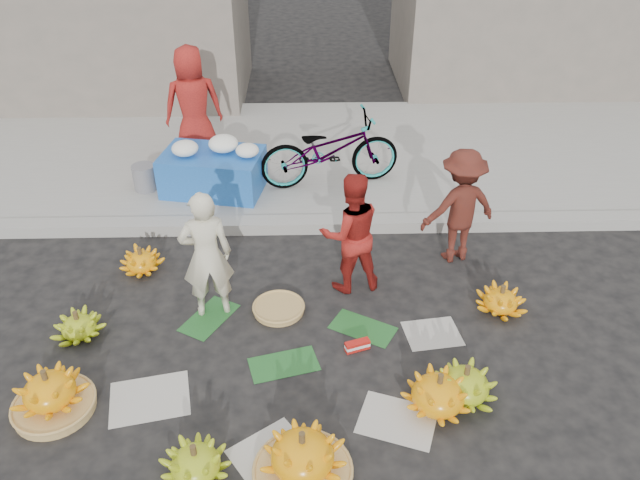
{
  "coord_description": "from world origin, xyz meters",
  "views": [
    {
      "loc": [
        0.14,
        -4.53,
        4.3
      ],
      "look_at": [
        0.27,
        0.9,
        0.7
      ],
      "focal_mm": 35.0,
      "sensor_mm": 36.0,
      "label": 1
    }
  ],
  "objects_px": {
    "flower_table": "(214,169)",
    "bicycle": "(330,150)",
    "vendor_cream": "(206,255)",
    "banana_bunch_0": "(50,393)",
    "banana_bunch_4": "(465,383)"
  },
  "relations": [
    {
      "from": "banana_bunch_0",
      "to": "bicycle",
      "type": "xyz_separation_m",
      "value": [
        2.57,
        3.93,
        0.42
      ]
    },
    {
      "from": "banana_bunch_4",
      "to": "bicycle",
      "type": "bearing_deg",
      "value": 105.36
    },
    {
      "from": "flower_table",
      "to": "bicycle",
      "type": "height_order",
      "value": "bicycle"
    },
    {
      "from": "vendor_cream",
      "to": "flower_table",
      "type": "distance_m",
      "value": 2.48
    },
    {
      "from": "banana_bunch_4",
      "to": "flower_table",
      "type": "height_order",
      "value": "flower_table"
    },
    {
      "from": "banana_bunch_0",
      "to": "vendor_cream",
      "type": "distance_m",
      "value": 1.88
    },
    {
      "from": "vendor_cream",
      "to": "flower_table",
      "type": "xyz_separation_m",
      "value": [
        -0.24,
        2.45,
        -0.28
      ]
    },
    {
      "from": "banana_bunch_0",
      "to": "flower_table",
      "type": "xyz_separation_m",
      "value": [
        0.99,
        3.78,
        0.23
      ]
    },
    {
      "from": "bicycle",
      "to": "flower_table",
      "type": "bearing_deg",
      "value": 85.12
    },
    {
      "from": "banana_bunch_4",
      "to": "vendor_cream",
      "type": "height_order",
      "value": "vendor_cream"
    },
    {
      "from": "banana_bunch_0",
      "to": "bicycle",
      "type": "bearing_deg",
      "value": 56.82
    },
    {
      "from": "banana_bunch_0",
      "to": "banana_bunch_4",
      "type": "relative_size",
      "value": 1.19
    },
    {
      "from": "vendor_cream",
      "to": "banana_bunch_4",
      "type": "bearing_deg",
      "value": 140.06
    },
    {
      "from": "flower_table",
      "to": "bicycle",
      "type": "distance_m",
      "value": 1.6
    },
    {
      "from": "flower_table",
      "to": "banana_bunch_4",
      "type": "bearing_deg",
      "value": -43.45
    }
  ]
}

